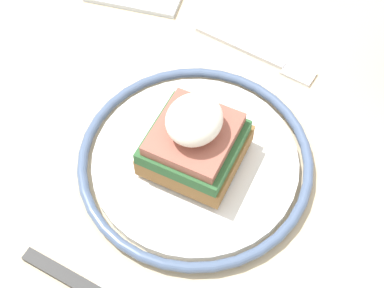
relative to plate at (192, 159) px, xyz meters
name	(u,v)px	position (x,y,z in m)	size (l,w,h in m)	color
dining_table	(183,233)	(0.03, 0.00, -0.11)	(1.13, 0.79, 0.73)	#C6B28E
plate	(192,159)	(0.00, 0.00, 0.00)	(0.23, 0.23, 0.02)	white
sandwich	(192,139)	(0.00, 0.00, 0.04)	(0.09, 0.09, 0.08)	olive
fork	(260,56)	(-0.16, 0.01, -0.01)	(0.03, 0.15, 0.00)	silver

